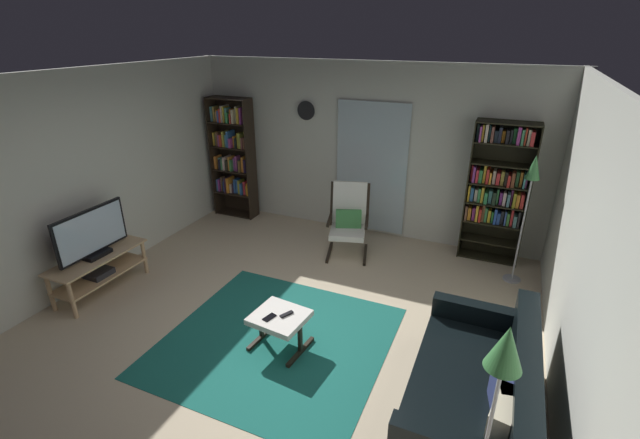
% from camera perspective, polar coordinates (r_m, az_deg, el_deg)
% --- Properties ---
extents(ground_plane, '(7.02, 7.02, 0.00)m').
position_cam_1_polar(ground_plane, '(4.91, -5.87, -14.25)').
color(ground_plane, beige).
extents(wall_back, '(5.60, 0.06, 2.60)m').
position_cam_1_polar(wall_back, '(6.76, 5.80, 8.91)').
color(wall_back, silver).
rests_on(wall_back, ground).
extents(wall_left, '(0.06, 6.00, 2.60)m').
position_cam_1_polar(wall_left, '(6.00, -29.63, 3.98)').
color(wall_left, silver).
rests_on(wall_left, ground).
extents(wall_right, '(0.06, 6.00, 2.60)m').
position_cam_1_polar(wall_right, '(3.81, 31.67, -6.79)').
color(wall_right, silver).
rests_on(wall_right, ground).
extents(glass_door_panel, '(1.10, 0.01, 2.00)m').
position_cam_1_polar(glass_door_panel, '(6.73, 6.65, 6.59)').
color(glass_door_panel, silver).
extents(area_rug, '(2.24, 2.18, 0.01)m').
position_cam_1_polar(area_rug, '(4.78, -5.71, -15.42)').
color(area_rug, '#1A665B').
rests_on(area_rug, ground).
extents(tv_stand, '(0.45, 1.19, 0.49)m').
position_cam_1_polar(tv_stand, '(6.02, -26.83, -5.64)').
color(tv_stand, tan).
rests_on(tv_stand, ground).
extents(television, '(0.20, 0.95, 0.60)m').
position_cam_1_polar(television, '(5.83, -27.58, -1.74)').
color(television, black).
rests_on(television, tv_stand).
extents(bookshelf_near_tv, '(0.72, 0.30, 2.00)m').
position_cam_1_polar(bookshelf_near_tv, '(7.54, -11.26, 8.34)').
color(bookshelf_near_tv, black).
rests_on(bookshelf_near_tv, ground).
extents(bookshelf_near_sofa, '(0.79, 0.30, 1.94)m').
position_cam_1_polar(bookshelf_near_sofa, '(6.33, 22.11, 3.95)').
color(bookshelf_near_sofa, black).
rests_on(bookshelf_near_sofa, ground).
extents(leather_sofa, '(0.91, 1.75, 0.81)m').
position_cam_1_polar(leather_sofa, '(4.02, 19.77, -20.41)').
color(leather_sofa, black).
rests_on(leather_sofa, ground).
extents(lounge_armchair, '(0.71, 0.78, 1.02)m').
position_cam_1_polar(lounge_armchair, '(6.23, 3.76, 0.22)').
color(lounge_armchair, black).
rests_on(lounge_armchair, ground).
extents(ottoman, '(0.57, 0.53, 0.38)m').
position_cam_1_polar(ottoman, '(4.52, -5.28, -12.95)').
color(ottoman, white).
rests_on(ottoman, ground).
extents(tv_remote, '(0.10, 0.15, 0.02)m').
position_cam_1_polar(tv_remote, '(4.47, -4.38, -12.20)').
color(tv_remote, black).
rests_on(tv_remote, ottoman).
extents(cell_phone, '(0.10, 0.15, 0.01)m').
position_cam_1_polar(cell_phone, '(4.45, -6.61, -12.55)').
color(cell_phone, black).
rests_on(cell_phone, ottoman).
extents(floor_lamp_by_sofa, '(0.22, 0.22, 1.56)m').
position_cam_1_polar(floor_lamp_by_sofa, '(2.75, 22.62, -17.42)').
color(floor_lamp_by_sofa, '#A5A5AD').
rests_on(floor_lamp_by_sofa, ground).
extents(floor_lamp_by_shelf, '(0.22, 0.22, 1.67)m').
position_cam_1_polar(floor_lamp_by_shelf, '(5.76, 25.77, 4.14)').
color(floor_lamp_by_shelf, '#A5A5AD').
rests_on(floor_lamp_by_shelf, ground).
extents(wall_clock, '(0.29, 0.03, 0.29)m').
position_cam_1_polar(wall_clock, '(6.92, -1.81, 14.01)').
color(wall_clock, silver).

